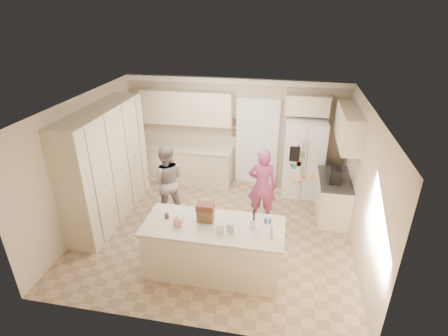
% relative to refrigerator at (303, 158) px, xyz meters
% --- Properties ---
extents(floor, '(5.20, 4.60, 0.02)m').
position_rel_refrigerator_xyz_m(floor, '(-1.67, -1.90, -0.91)').
color(floor, '#A18062').
rests_on(floor, ground).
extents(ceiling, '(5.20, 4.60, 0.02)m').
position_rel_refrigerator_xyz_m(ceiling, '(-1.67, -1.90, 1.71)').
color(ceiling, white).
rests_on(ceiling, wall_back).
extents(wall_back, '(5.20, 0.02, 2.60)m').
position_rel_refrigerator_xyz_m(wall_back, '(-1.67, 0.41, 0.40)').
color(wall_back, beige).
rests_on(wall_back, ground).
extents(wall_front, '(5.20, 0.02, 2.60)m').
position_rel_refrigerator_xyz_m(wall_front, '(-1.67, -4.21, 0.40)').
color(wall_front, beige).
rests_on(wall_front, ground).
extents(wall_left, '(0.02, 4.60, 2.60)m').
position_rel_refrigerator_xyz_m(wall_left, '(-4.28, -1.90, 0.40)').
color(wall_left, beige).
rests_on(wall_left, ground).
extents(wall_right, '(0.02, 4.60, 2.60)m').
position_rel_refrigerator_xyz_m(wall_right, '(0.94, -1.90, 0.40)').
color(wall_right, beige).
rests_on(wall_right, ground).
extents(crown_back, '(5.20, 0.08, 0.12)m').
position_rel_refrigerator_xyz_m(crown_back, '(-1.67, 0.36, 1.63)').
color(crown_back, white).
rests_on(crown_back, wall_back).
extents(pantry_bank, '(0.60, 2.60, 2.35)m').
position_rel_refrigerator_xyz_m(pantry_bank, '(-3.97, -1.70, 0.28)').
color(pantry_bank, beige).
rests_on(pantry_bank, floor).
extents(back_base_cab, '(2.20, 0.60, 0.88)m').
position_rel_refrigerator_xyz_m(back_base_cab, '(-2.82, 0.10, -0.46)').
color(back_base_cab, beige).
rests_on(back_base_cab, floor).
extents(back_countertop, '(2.24, 0.63, 0.04)m').
position_rel_refrigerator_xyz_m(back_countertop, '(-2.82, 0.09, 0.00)').
color(back_countertop, beige).
rests_on(back_countertop, back_base_cab).
extents(back_upper_cab, '(2.20, 0.35, 0.80)m').
position_rel_refrigerator_xyz_m(back_upper_cab, '(-2.82, 0.22, 1.00)').
color(back_upper_cab, beige).
rests_on(back_upper_cab, wall_back).
extents(doorway_opening, '(0.90, 0.06, 2.10)m').
position_rel_refrigerator_xyz_m(doorway_opening, '(-1.12, 0.38, 0.15)').
color(doorway_opening, black).
rests_on(doorway_opening, floor).
extents(doorway_casing, '(1.02, 0.03, 2.22)m').
position_rel_refrigerator_xyz_m(doorway_casing, '(-1.12, 0.34, 0.15)').
color(doorway_casing, white).
rests_on(doorway_casing, floor).
extents(wall_frame_upper, '(0.15, 0.02, 0.20)m').
position_rel_refrigerator_xyz_m(wall_frame_upper, '(-1.65, 0.37, 0.65)').
color(wall_frame_upper, brown).
rests_on(wall_frame_upper, wall_back).
extents(wall_frame_lower, '(0.15, 0.02, 0.20)m').
position_rel_refrigerator_xyz_m(wall_frame_lower, '(-1.65, 0.37, 0.38)').
color(wall_frame_lower, brown).
rests_on(wall_frame_lower, wall_back).
extents(refrigerator, '(0.91, 0.71, 1.80)m').
position_rel_refrigerator_xyz_m(refrigerator, '(0.00, 0.00, 0.00)').
color(refrigerator, white).
rests_on(refrigerator, floor).
extents(fridge_seam, '(0.02, 0.02, 1.78)m').
position_rel_refrigerator_xyz_m(fridge_seam, '(0.00, -0.35, 0.00)').
color(fridge_seam, gray).
rests_on(fridge_seam, refrigerator).
extents(fridge_dispenser, '(0.22, 0.03, 0.35)m').
position_rel_refrigerator_xyz_m(fridge_dispenser, '(-0.22, -0.37, 0.25)').
color(fridge_dispenser, black).
rests_on(fridge_dispenser, refrigerator).
extents(fridge_handle_l, '(0.02, 0.02, 0.85)m').
position_rel_refrigerator_xyz_m(fridge_handle_l, '(-0.05, -0.37, 0.15)').
color(fridge_handle_l, silver).
rests_on(fridge_handle_l, refrigerator).
extents(fridge_handle_r, '(0.02, 0.02, 0.85)m').
position_rel_refrigerator_xyz_m(fridge_handle_r, '(0.05, -0.37, 0.15)').
color(fridge_handle_r, silver).
rests_on(fridge_handle_r, refrigerator).
extents(over_fridge_cab, '(0.95, 0.35, 0.45)m').
position_rel_refrigerator_xyz_m(over_fridge_cab, '(-0.02, 0.22, 1.20)').
color(over_fridge_cab, beige).
rests_on(over_fridge_cab, wall_back).
extents(right_base_cab, '(0.60, 1.20, 0.88)m').
position_rel_refrigerator_xyz_m(right_base_cab, '(0.63, -0.90, -0.46)').
color(right_base_cab, beige).
rests_on(right_base_cab, floor).
extents(right_countertop, '(0.63, 1.24, 0.04)m').
position_rel_refrigerator_xyz_m(right_countertop, '(0.62, -0.90, 0.00)').
color(right_countertop, '#2D2B28').
rests_on(right_countertop, right_base_cab).
extents(right_upper_cab, '(0.35, 1.50, 0.70)m').
position_rel_refrigerator_xyz_m(right_upper_cab, '(0.76, -0.70, 1.05)').
color(right_upper_cab, beige).
rests_on(right_upper_cab, wall_right).
extents(coffee_maker, '(0.22, 0.28, 0.30)m').
position_rel_refrigerator_xyz_m(coffee_maker, '(0.58, -1.10, 0.17)').
color(coffee_maker, black).
rests_on(coffee_maker, right_countertop).
extents(island_base, '(2.20, 0.90, 0.88)m').
position_rel_refrigerator_xyz_m(island_base, '(-1.47, -3.00, -0.46)').
color(island_base, beige).
rests_on(island_base, floor).
extents(island_top, '(2.28, 0.96, 0.05)m').
position_rel_refrigerator_xyz_m(island_top, '(-1.47, -3.00, 0.00)').
color(island_top, beige).
rests_on(island_top, island_base).
extents(utensil_crock, '(0.13, 0.13, 0.15)m').
position_rel_refrigerator_xyz_m(utensil_crock, '(-0.82, -2.95, 0.10)').
color(utensil_crock, white).
rests_on(utensil_crock, island_top).
extents(tissue_box, '(0.13, 0.13, 0.14)m').
position_rel_refrigerator_xyz_m(tissue_box, '(-2.02, -3.10, 0.10)').
color(tissue_box, pink).
rests_on(tissue_box, island_top).
extents(tissue_plume, '(0.08, 0.08, 0.08)m').
position_rel_refrigerator_xyz_m(tissue_plume, '(-2.02, -3.10, 0.20)').
color(tissue_plume, white).
rests_on(tissue_plume, tissue_box).
extents(dollhouse_body, '(0.26, 0.18, 0.22)m').
position_rel_refrigerator_xyz_m(dollhouse_body, '(-1.62, -2.90, 0.14)').
color(dollhouse_body, brown).
rests_on(dollhouse_body, island_top).
extents(dollhouse_roof, '(0.28, 0.20, 0.10)m').
position_rel_refrigerator_xyz_m(dollhouse_roof, '(-1.62, -2.90, 0.30)').
color(dollhouse_roof, '#592D1E').
rests_on(dollhouse_roof, dollhouse_body).
extents(jam_jar, '(0.07, 0.07, 0.09)m').
position_rel_refrigerator_xyz_m(jam_jar, '(-2.27, -2.95, 0.07)').
color(jam_jar, '#59263F').
rests_on(jam_jar, island_top).
extents(greeting_card_a, '(0.12, 0.06, 0.16)m').
position_rel_refrigerator_xyz_m(greeting_card_a, '(-1.32, -3.20, 0.11)').
color(greeting_card_a, white).
rests_on(greeting_card_a, island_top).
extents(greeting_card_b, '(0.12, 0.05, 0.16)m').
position_rel_refrigerator_xyz_m(greeting_card_b, '(-1.17, -3.15, 0.11)').
color(greeting_card_b, silver).
rests_on(greeting_card_b, island_top).
extents(water_bottle, '(0.07, 0.07, 0.24)m').
position_rel_refrigerator_xyz_m(water_bottle, '(-0.52, -3.15, 0.14)').
color(water_bottle, silver).
rests_on(water_bottle, island_top).
extents(shaker_salt, '(0.05, 0.05, 0.09)m').
position_rel_refrigerator_xyz_m(shaker_salt, '(-0.65, -2.78, 0.07)').
color(shaker_salt, '#325899').
rests_on(shaker_salt, island_top).
extents(shaker_pepper, '(0.05, 0.05, 0.09)m').
position_rel_refrigerator_xyz_m(shaker_pepper, '(-0.58, -2.78, 0.07)').
color(shaker_pepper, '#325899').
rests_on(shaker_pepper, island_top).
extents(teen_boy, '(0.92, 0.81, 1.60)m').
position_rel_refrigerator_xyz_m(teen_boy, '(-2.81, -1.46, -0.10)').
color(teen_boy, gray).
rests_on(teen_boy, floor).
extents(teen_girl, '(0.61, 0.42, 1.61)m').
position_rel_refrigerator_xyz_m(teen_girl, '(-0.83, -1.32, -0.09)').
color(teen_girl, '#A23A81').
rests_on(teen_girl, floor).
extents(fridge_magnets, '(0.76, 0.02, 1.44)m').
position_rel_refrigerator_xyz_m(fridge_magnets, '(0.00, -0.36, 0.00)').
color(fridge_magnets, tan).
rests_on(fridge_magnets, refrigerator).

